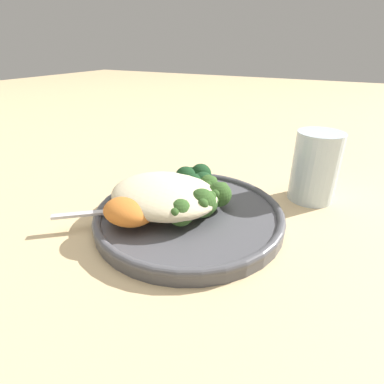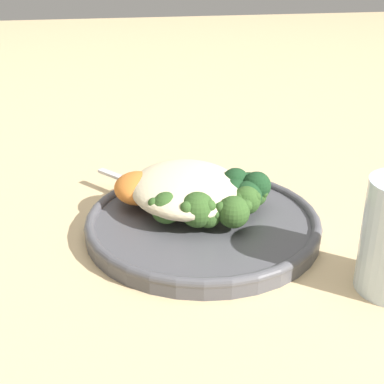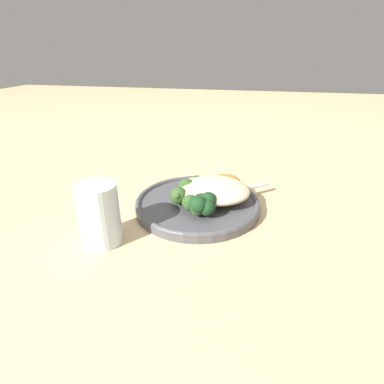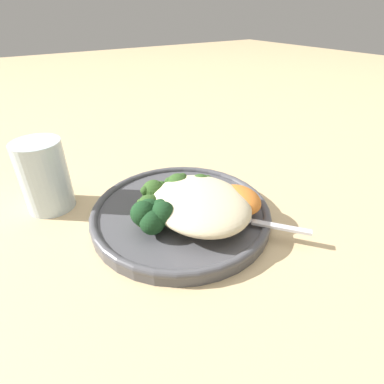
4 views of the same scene
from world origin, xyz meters
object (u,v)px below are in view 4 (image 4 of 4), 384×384
Objects in this scene: broccoli_stalk_0 at (199,187)px; broccoli_stalk_4 at (167,207)px; sweet_potato_chunk_1 at (215,199)px; spoon at (244,219)px; broccoli_stalk_3 at (159,194)px; broccoli_stalk_2 at (180,196)px; quinoa_mound at (201,203)px; water_glass at (44,176)px; sweet_potato_chunk_0 at (221,204)px; broccoli_stalk_5 at (166,215)px; kale_tuft at (154,214)px; sweet_potato_chunk_2 at (239,199)px; broccoli_stalk_1 at (180,188)px; plate at (183,211)px.

broccoli_stalk_0 reaches higher than broccoli_stalk_4.
sweet_potato_chunk_1 is 0.48× the size of spoon.
broccoli_stalk_2 is at bearing -152.85° from broccoli_stalk_3.
water_glass is at bearing 43.91° from quinoa_mound.
broccoli_stalk_3 is 0.09m from sweet_potato_chunk_0.
broccoli_stalk_3 is 0.05m from broccoli_stalk_5.
broccoli_stalk_0 is at bearing -3.62° from sweet_potato_chunk_0.
sweet_potato_chunk_1 is 0.87× the size of kale_tuft.
kale_tuft reaches higher than spoon.
broccoli_stalk_3 is 0.06m from kale_tuft.
sweet_potato_chunk_2 reaches higher than broccoli_stalk_2.
broccoli_stalk_4 is 0.11m from spoon.
sweet_potato_chunk_2 is (-0.04, -0.10, 0.00)m from broccoli_stalk_4.
water_glass reaches higher than sweet_potato_chunk_2.
quinoa_mound is 0.07m from kale_tuft.
water_glass is at bearing -38.43° from broccoli_stalk_5.
broccoli_stalk_1 is (0.01, 0.03, 0.00)m from broccoli_stalk_0.
sweet_potato_chunk_0 is 0.73× the size of sweet_potato_chunk_2.
sweet_potato_chunk_0 is (-0.06, -0.03, 0.01)m from broccoli_stalk_2.
quinoa_mound is 1.69× the size of broccoli_stalk_2.
broccoli_stalk_0 is 0.04m from sweet_potato_chunk_1.
broccoli_stalk_1 is (0.05, 0.00, -0.00)m from quinoa_mound.
quinoa_mound reaches higher than broccoli_stalk_4.
plate is 5.12× the size of sweet_potato_chunk_1.
plate is at bearing 14.52° from quinoa_mound.
broccoli_stalk_0 reaches higher than broccoli_stalk_2.
quinoa_mound is 0.05m from broccoli_stalk_4.
water_glass reaches higher than broccoli_stalk_3.
sweet_potato_chunk_2 is at bearing -128.84° from plate.
water_glass reaches higher than sweet_potato_chunk_1.
plate is at bearing 173.16° from spoon.
broccoli_stalk_4 is at bearing 70.83° from sweet_potato_chunk_1.
sweet_potato_chunk_0 is at bearing -107.68° from kale_tuft.
water_glass is (0.14, 0.16, 0.04)m from plate.
water_glass is (0.19, 0.19, 0.02)m from sweet_potato_chunk_0.
broccoli_stalk_0 and sweet_potato_chunk_0 have the same top height.
water_glass is (0.16, 0.10, 0.01)m from kale_tuft.
broccoli_stalk_0 is 0.90× the size of broccoli_stalk_1.
broccoli_stalk_5 reaches higher than plate.
broccoli_stalk_3 is at bearing -35.83° from kale_tuft.
broccoli_stalk_5 is 1.03× the size of spoon.
sweet_potato_chunk_2 is 1.18× the size of kale_tuft.
sweet_potato_chunk_1 reaches higher than spoon.
sweet_potato_chunk_2 is (-0.07, -0.06, -0.00)m from broccoli_stalk_1.
sweet_potato_chunk_0 is 0.27m from water_glass.
kale_tuft reaches higher than sweet_potato_chunk_2.
broccoli_stalk_3 is (0.03, 0.03, 0.03)m from plate.
plate is at bearing -168.54° from broccoli_stalk_3.
water_glass reaches higher than plate.
quinoa_mound is at bearing -177.25° from spoon.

